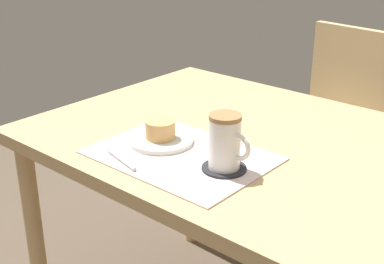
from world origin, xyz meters
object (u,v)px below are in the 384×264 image
dining_table (251,165)px  pastry (160,129)px  pastry_plate (161,140)px  wooden_chair (333,129)px  coffee_mug (226,142)px

dining_table → pastry: size_ratio=15.19×
pastry_plate → dining_table: bearing=49.7°
wooden_chair → coffee_mug: (0.19, -0.94, 0.31)m
pastry_plate → pastry: (0.00, 0.00, 0.03)m
pastry → coffee_mug: size_ratio=0.59×
dining_table → wooden_chair: (-0.13, 0.74, -0.16)m
wooden_chair → pastry_plate: size_ratio=5.13×
dining_table → pastry: 0.26m
wooden_chair → coffee_mug: wooden_chair is taller
pastry_plate → pastry: bearing=90.0°
pastry_plate → pastry: size_ratio=2.21×
wooden_chair → pastry_plate: 0.96m
wooden_chair → coffee_mug: bearing=108.1°
coffee_mug → pastry: bearing=175.9°
pastry → coffee_mug: 0.22m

